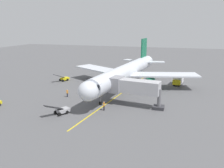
{
  "coord_description": "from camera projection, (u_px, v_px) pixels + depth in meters",
  "views": [
    {
      "loc": [
        -13.18,
        56.39,
        15.33
      ],
      "look_at": [
        0.9,
        10.57,
        3.0
      ],
      "focal_mm": 36.77,
      "sensor_mm": 36.0,
      "label": 1
    }
  ],
  "objects": [
    {
      "name": "box_truck_portside",
      "position": [
        178.0,
        80.0,
        60.51
      ],
      "size": [
        2.75,
        4.88,
        2.62
      ],
      "color": "yellow",
      "rests_on": "ground"
    },
    {
      "name": "jet_bridge",
      "position": [
        131.0,
        87.0,
        44.53
      ],
      "size": [
        11.52,
        4.16,
        5.4
      ],
      "color": "#B7B7BC",
      "rests_on": "ground"
    },
    {
      "name": "belt_loader_starboard_side",
      "position": [
        62.0,
        110.0,
        40.66
      ],
      "size": [
        3.27,
        4.58,
        2.32
      ],
      "color": "#9E9EA3",
      "rests_on": "ground"
    },
    {
      "name": "apron_lead_in_line",
      "position": [
        119.0,
        95.0,
        51.76
      ],
      "size": [
        5.16,
        39.73,
        0.01
      ],
      "primitive_type": "cube",
      "rotation": [
        0.0,
        0.0,
        -0.12
      ],
      "color": "yellow",
      "rests_on": "ground"
    },
    {
      "name": "belt_loader_rear_apron",
      "position": [
        64.0,
        78.0,
        64.85
      ],
      "size": [
        3.05,
        4.65,
        2.32
      ],
      "color": "yellow",
      "rests_on": "ground"
    },
    {
      "name": "ground_crew_wing_walker",
      "position": [
        67.0,
        93.0,
        50.23
      ],
      "size": [
        0.47,
        0.38,
        1.71
      ],
      "color": "#23232D",
      "rests_on": "ground"
    },
    {
      "name": "ground_plane",
      "position": [
        127.0,
        86.0,
        59.77
      ],
      "size": [
        220.0,
        220.0,
        0.0
      ],
      "primitive_type": "plane",
      "color": "#565659"
    },
    {
      "name": "ground_crew_marshaller",
      "position": [
        104.0,
        106.0,
        42.3
      ],
      "size": [
        0.41,
        0.47,
        1.71
      ],
      "color": "#23232D",
      "rests_on": "ground"
    },
    {
      "name": "airplane",
      "position": [
        126.0,
        72.0,
        56.57
      ],
      "size": [
        34.54,
        40.33,
        11.5
      ],
      "color": "silver",
      "rests_on": "ground"
    }
  ]
}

